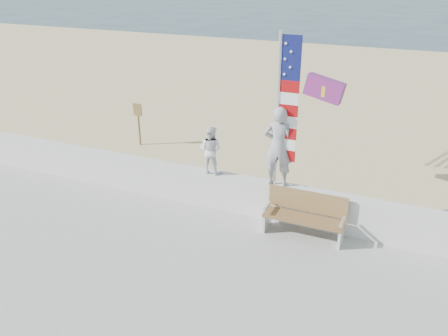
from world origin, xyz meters
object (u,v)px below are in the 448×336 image
(child, at_px, (211,150))
(bench, at_px, (305,214))
(flag, at_px, (283,105))
(adult, at_px, (278,147))

(child, xyz_separation_m, bench, (2.54, -0.45, -0.99))
(child, xyz_separation_m, flag, (1.77, -0.00, 1.31))
(adult, xyz_separation_m, child, (-1.71, 0.00, -0.34))
(flag, bearing_deg, bench, -30.74)
(child, relative_size, bench, 0.67)
(adult, height_order, bench, adult)
(adult, distance_m, child, 1.74)
(adult, relative_size, child, 1.57)
(adult, height_order, flag, flag)
(bench, distance_m, flag, 2.47)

